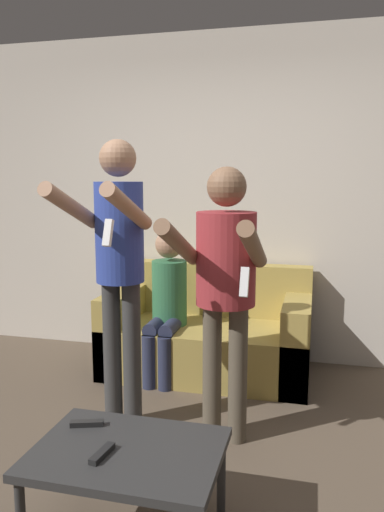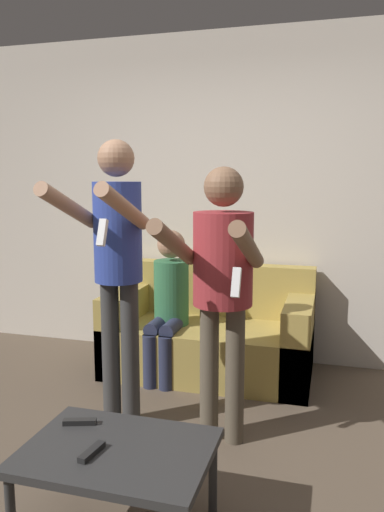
% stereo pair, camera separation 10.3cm
% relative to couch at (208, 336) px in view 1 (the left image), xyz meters
% --- Properties ---
extents(ground_plane, '(14.00, 14.00, 0.00)m').
position_rel_couch_xyz_m(ground_plane, '(0.06, -1.59, -0.28)').
color(ground_plane, brown).
extents(wall_back, '(6.40, 0.06, 2.70)m').
position_rel_couch_xyz_m(wall_back, '(0.06, 0.43, 1.07)').
color(wall_back, beige).
rests_on(wall_back, ground_plane).
extents(couch, '(1.58, 0.80, 0.83)m').
position_rel_couch_xyz_m(couch, '(0.00, 0.00, 0.00)').
color(couch, '#AD9347').
rests_on(couch, ground_plane).
extents(person_standing_left, '(0.40, 0.71, 1.74)m').
position_rel_couch_xyz_m(person_standing_left, '(-0.32, -1.03, 0.80)').
color(person_standing_left, '#383838').
rests_on(person_standing_left, ground_plane).
extents(person_standing_right, '(0.46, 0.80, 1.59)m').
position_rel_couch_xyz_m(person_standing_right, '(0.32, -1.03, 0.71)').
color(person_standing_right, brown).
rests_on(person_standing_right, ground_plane).
extents(person_seated, '(0.27, 0.51, 1.13)m').
position_rel_couch_xyz_m(person_seated, '(-0.29, -0.17, 0.33)').
color(person_seated, '#282D47').
rests_on(person_seated, ground_plane).
extents(coffee_table, '(0.78, 0.57, 0.41)m').
position_rel_couch_xyz_m(coffee_table, '(0.07, -1.92, 0.08)').
color(coffee_table, '#2D2D2D').
rests_on(coffee_table, ground_plane).
extents(remote_near, '(0.06, 0.15, 0.02)m').
position_rel_couch_xyz_m(remote_near, '(-0.01, -2.00, 0.14)').
color(remote_near, black).
rests_on(remote_near, coffee_table).
extents(remote_far, '(0.15, 0.08, 0.02)m').
position_rel_couch_xyz_m(remote_far, '(-0.18, -1.78, 0.14)').
color(remote_far, black).
rests_on(remote_far, coffee_table).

